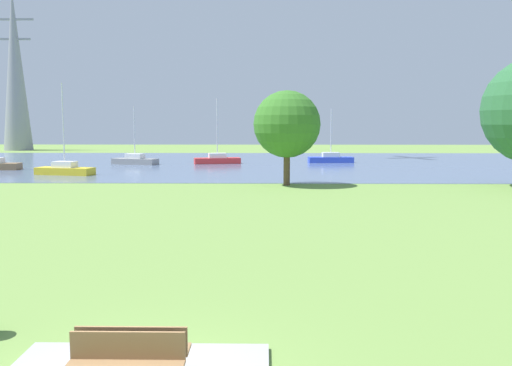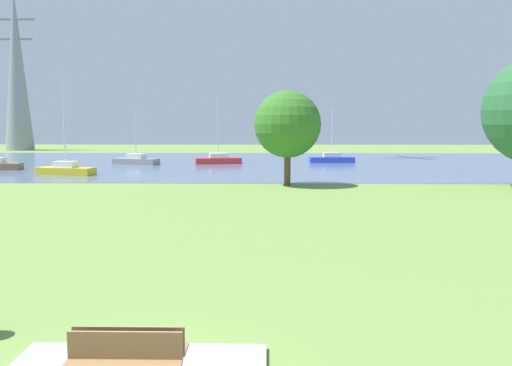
{
  "view_description": "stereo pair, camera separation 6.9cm",
  "coord_description": "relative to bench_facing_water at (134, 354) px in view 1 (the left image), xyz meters",
  "views": [
    {
      "loc": [
        2.13,
        -8.25,
        4.2
      ],
      "look_at": [
        1.73,
        15.19,
        1.65
      ],
      "focal_mm": 38.44,
      "sensor_mm": 36.0,
      "label": 1
    },
    {
      "loc": [
        2.2,
        -8.25,
        4.2
      ],
      "look_at": [
        1.73,
        15.19,
        1.65
      ],
      "focal_mm": 38.44,
      "sensor_mm": 36.0,
      "label": 2
    }
  ],
  "objects": [
    {
      "name": "sailboat_yellow",
      "position": [
        -14.35,
        36.02,
        -0.0
      ],
      "size": [
        5.01,
        2.53,
        7.48
      ],
      "color": "yellow",
      "rests_on": "water_surface"
    },
    {
      "name": "tree_mid_shore",
      "position": [
        3.6,
        28.74,
        3.68
      ],
      "size": [
        4.55,
        4.55,
        6.44
      ],
      "color": "brown",
      "rests_on": "ground"
    },
    {
      "name": "sailboat_red",
      "position": [
        -2.92,
        48.87,
        -0.01
      ],
      "size": [
        5.01,
        2.52,
        6.83
      ],
      "color": "red",
      "rests_on": "water_surface"
    },
    {
      "name": "bench_facing_water",
      "position": [
        0.0,
        0.0,
        0.0
      ],
      "size": [
        1.8,
        0.48,
        0.89
      ],
      "color": "tan",
      "rests_on": "concrete_pad"
    },
    {
      "name": "sailboat_gray",
      "position": [
        -11.33,
        47.67,
        -0.02
      ],
      "size": [
        5.03,
        2.93,
        5.89
      ],
      "color": "gray",
      "rests_on": "water_surface"
    },
    {
      "name": "ground_plane",
      "position": [
        0.0,
        21.73,
        -0.47
      ],
      "size": [
        160.0,
        160.0,
        0.0
      ],
      "primitive_type": "plane",
      "color": "olive"
    },
    {
      "name": "sailboat_blue",
      "position": [
        9.2,
        50.64,
        -0.02
      ],
      "size": [
        4.88,
        1.79,
        5.79
      ],
      "color": "blue",
      "rests_on": "water_surface"
    },
    {
      "name": "electricity_pylon",
      "position": [
        -37.18,
        78.1,
        12.25
      ],
      "size": [
        6.4,
        4.4,
        25.41
      ],
      "color": "gray",
      "rests_on": "ground"
    },
    {
      "name": "water_surface",
      "position": [
        0.0,
        49.73,
        -0.46
      ],
      "size": [
        140.0,
        40.0,
        0.02
      ],
      "primitive_type": "cube",
      "color": "slate",
      "rests_on": "ground"
    }
  ]
}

